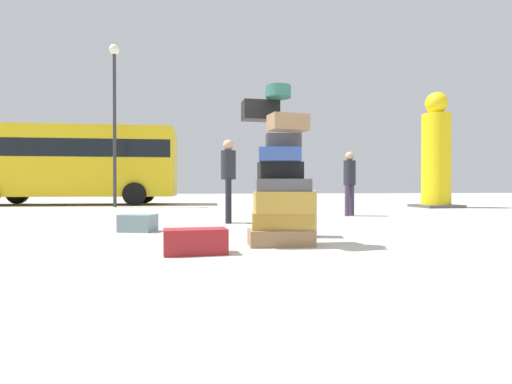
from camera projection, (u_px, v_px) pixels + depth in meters
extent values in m
plane|color=#ADA89E|center=(283.00, 250.00, 4.68)|extent=(80.00, 80.00, 0.00)
cube|color=olive|center=(281.00, 237.00, 5.06)|extent=(0.82, 0.52, 0.20)
cube|color=#B28C33|center=(282.00, 221.00, 5.10)|extent=(0.81, 0.55, 0.21)
cube|color=#B28C33|center=(284.00, 202.00, 4.98)|extent=(0.74, 0.48, 0.26)
cube|color=#4C4C51|center=(283.00, 185.00, 5.00)|extent=(0.70, 0.47, 0.15)
cube|color=black|center=(280.00, 171.00, 5.15)|extent=(0.55, 0.34, 0.22)
cube|color=#334F99|center=(280.00, 154.00, 4.97)|extent=(0.55, 0.40, 0.16)
cube|color=#4C4C51|center=(283.00, 142.00, 5.18)|extent=(0.45, 0.30, 0.19)
cube|color=olive|center=(288.00, 123.00, 4.88)|extent=(0.49, 0.34, 0.19)
cube|color=black|center=(260.00, 111.00, 5.30)|extent=(0.47, 0.29, 0.25)
cylinder|color=#26594C|center=(278.00, 92.00, 5.08)|extent=(0.32, 0.32, 0.15)
cube|color=beige|center=(306.00, 214.00, 5.94)|extent=(0.35, 0.39, 0.67)
cube|color=maroon|center=(195.00, 241.00, 4.40)|extent=(0.69, 0.38, 0.27)
cube|color=gray|center=(283.00, 206.00, 7.22)|extent=(0.26, 0.38, 0.78)
cube|color=gray|center=(138.00, 223.00, 6.63)|extent=(0.63, 0.57, 0.28)
cylinder|color=black|center=(228.00, 201.00, 8.31)|extent=(0.12, 0.12, 0.88)
cylinder|color=black|center=(229.00, 201.00, 8.09)|extent=(0.12, 0.12, 0.88)
cylinder|color=#26262D|center=(228.00, 165.00, 8.19)|extent=(0.30, 0.30, 0.58)
sphere|color=tan|center=(228.00, 145.00, 8.18)|extent=(0.22, 0.22, 0.22)
cylinder|color=#3F334C|center=(352.00, 200.00, 10.35)|extent=(0.12, 0.12, 0.77)
cylinder|color=#3F334C|center=(347.00, 201.00, 10.19)|extent=(0.12, 0.12, 0.77)
cylinder|color=#26262D|center=(350.00, 173.00, 10.26)|extent=(0.30, 0.30, 0.62)
sphere|color=tan|center=(350.00, 156.00, 10.25)|extent=(0.22, 0.22, 0.22)
cylinder|color=yellow|center=(436.00, 161.00, 14.50)|extent=(0.99, 0.99, 3.31)
sphere|color=yellow|center=(436.00, 103.00, 14.48)|extent=(0.77, 0.77, 0.77)
cube|color=#4C4C4C|center=(436.00, 206.00, 14.52)|extent=(1.39, 1.39, 0.10)
cube|color=yellow|center=(73.00, 162.00, 16.80)|extent=(8.39, 2.90, 2.80)
cube|color=black|center=(73.00, 150.00, 16.80)|extent=(8.23, 2.91, 0.70)
cylinder|color=black|center=(144.00, 193.00, 18.38)|extent=(0.91, 0.29, 0.90)
cylinder|color=black|center=(135.00, 194.00, 15.90)|extent=(0.91, 0.29, 0.90)
cylinder|color=black|center=(17.00, 193.00, 17.74)|extent=(0.91, 0.29, 0.90)
cylinder|color=#333338|center=(115.00, 130.00, 14.73)|extent=(0.12, 0.12, 5.56)
sphere|color=#F2F2CC|center=(114.00, 49.00, 14.70)|extent=(0.36, 0.36, 0.36)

